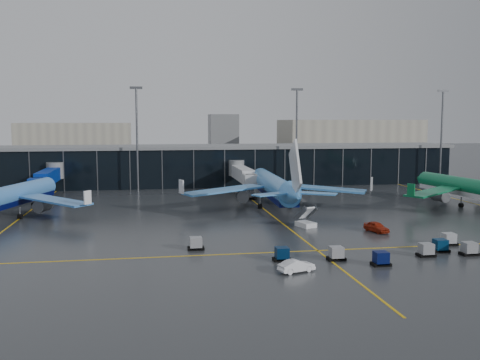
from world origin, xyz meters
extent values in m
plane|color=#282B2D|center=(0.00, 0.00, 0.00)|extent=(600.00, 600.00, 0.00)
cube|color=black|center=(0.00, 62.00, 5.00)|extent=(140.00, 16.00, 10.00)
cube|color=slate|center=(0.00, 62.00, 10.30)|extent=(142.00, 17.00, 0.80)
cylinder|color=#595B60|center=(-35.00, 53.50, 5.20)|extent=(4.00, 4.00, 4.00)
cube|color=navy|center=(-35.00, 40.00, 4.40)|extent=(3.00, 24.00, 3.00)
cylinder|color=#595B60|center=(-35.00, 32.50, 1.30)|extent=(1.00, 1.00, 2.60)
cylinder|color=#595B60|center=(10.00, 53.50, 5.20)|extent=(4.00, 4.00, 4.00)
cube|color=silver|center=(10.00, 40.00, 4.40)|extent=(3.00, 24.00, 3.00)
cylinder|color=#595B60|center=(10.00, 32.50, 1.30)|extent=(1.00, 1.00, 2.60)
cylinder|color=#595B60|center=(-15.00, 50.00, 12.50)|extent=(0.50, 0.50, 25.00)
cube|color=#595B60|center=(-15.00, 50.00, 25.20)|extent=(3.00, 0.40, 0.60)
cylinder|color=#595B60|center=(25.00, 50.00, 12.50)|extent=(0.50, 0.50, 25.00)
cube|color=#595B60|center=(25.00, 50.00, 25.20)|extent=(3.00, 0.40, 0.60)
cylinder|color=#595B60|center=(65.00, 50.00, 12.50)|extent=(0.50, 0.50, 25.00)
cube|color=#595B60|center=(65.00, 50.00, 25.20)|extent=(3.00, 0.40, 0.60)
cube|color=#B2AD99|center=(120.00, 260.00, 9.00)|extent=(90.00, 42.00, 18.00)
cube|color=#B2AD99|center=(-60.00, 280.00, 8.00)|extent=(70.00, 38.00, 16.00)
cube|color=#B2AD99|center=(40.00, 300.00, 11.00)|extent=(20.00, 20.00, 22.00)
cube|color=gold|center=(-35.00, 20.00, 0.01)|extent=(0.30, 120.00, 0.02)
cube|color=gold|center=(10.00, 20.00, 0.01)|extent=(0.30, 120.00, 0.02)
cube|color=gold|center=(55.00, 20.00, 0.01)|extent=(0.30, 120.00, 0.02)
cube|color=gold|center=(10.00, -15.00, 0.01)|extent=(220.00, 0.30, 0.02)
cube|color=black|center=(22.77, -20.25, 0.18)|extent=(2.20, 1.50, 0.36)
cube|color=gray|center=(22.77, -20.25, 0.95)|extent=(1.60, 1.50, 1.50)
cube|color=black|center=(25.80, -18.36, 0.18)|extent=(2.20, 1.50, 0.36)
cube|color=#052545|center=(25.80, -18.36, 0.95)|extent=(1.60, 1.50, 1.50)
cube|color=black|center=(28.58, -20.57, 0.18)|extent=(2.20, 1.50, 0.36)
cube|color=gray|center=(28.58, -20.57, 0.95)|extent=(1.60, 1.50, 1.50)
cube|color=black|center=(29.03, -15.00, 0.18)|extent=(2.20, 1.50, 0.36)
cube|color=#9A9EA3|center=(29.03, -15.00, 0.95)|extent=(1.60, 1.50, 1.50)
cube|color=black|center=(4.04, -19.29, 0.18)|extent=(2.20, 1.50, 0.36)
cube|color=#041C3C|center=(4.04, -19.29, 0.95)|extent=(1.60, 1.50, 1.50)
cube|color=black|center=(10.78, -20.11, 0.18)|extent=(2.20, 1.50, 0.36)
cube|color=gray|center=(10.78, -20.11, 0.95)|extent=(1.60, 1.50, 1.50)
cube|color=black|center=(-6.02, -11.78, 0.18)|extent=(2.20, 1.50, 0.36)
cube|color=gray|center=(-6.02, -11.78, 0.95)|extent=(1.60, 1.50, 1.50)
cube|color=black|center=(15.20, -23.40, 0.18)|extent=(2.20, 1.50, 0.36)
cube|color=#050E42|center=(15.20, -23.40, 0.95)|extent=(1.60, 1.50, 1.50)
cube|color=white|center=(13.09, 0.95, 0.40)|extent=(3.19, 3.77, 0.80)
cube|color=white|center=(13.09, 0.95, 2.30)|extent=(2.50, 3.22, 2.29)
imported|color=#9A210B|center=(22.78, -4.90, 0.80)|extent=(3.04, 5.02, 1.60)
imported|color=white|center=(4.47, -24.42, 0.72)|extent=(4.62, 2.81, 1.44)
camera|label=1|loc=(-11.80, -82.28, 17.25)|focal=40.00mm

